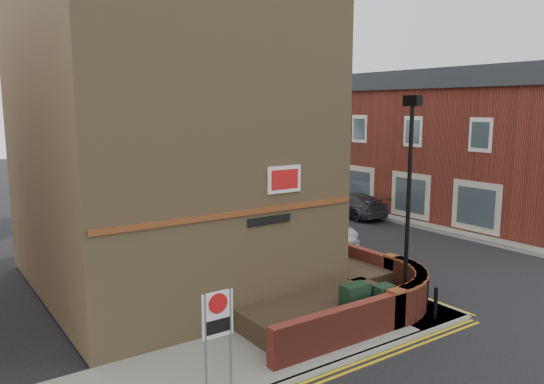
{
  "coord_description": "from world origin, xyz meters",
  "views": [
    {
      "loc": [
        -10.05,
        -8.8,
        6.13
      ],
      "look_at": [
        -1.19,
        4.0,
        3.6
      ],
      "focal_mm": 35.0,
      "sensor_mm": 36.0,
      "label": 1
    }
  ],
  "objects_px": {
    "lamppost": "(408,205)",
    "utility_cabinet_large": "(355,305)",
    "silver_car_near": "(319,228)",
    "zone_sign": "(218,322)"
  },
  "relations": [
    {
      "from": "zone_sign",
      "to": "silver_car_near",
      "type": "height_order",
      "value": "zone_sign"
    },
    {
      "from": "utility_cabinet_large",
      "to": "silver_car_near",
      "type": "distance_m",
      "value": 9.54
    },
    {
      "from": "lamppost",
      "to": "zone_sign",
      "type": "relative_size",
      "value": 2.86
    },
    {
      "from": "utility_cabinet_large",
      "to": "silver_car_near",
      "type": "bearing_deg",
      "value": 56.23
    },
    {
      "from": "lamppost",
      "to": "zone_sign",
      "type": "xyz_separation_m",
      "value": [
        -6.6,
        -0.7,
        -1.7
      ]
    },
    {
      "from": "utility_cabinet_large",
      "to": "silver_car_near",
      "type": "relative_size",
      "value": 0.3
    },
    {
      "from": "zone_sign",
      "to": "silver_car_near",
      "type": "bearing_deg",
      "value": 41.12
    },
    {
      "from": "lamppost",
      "to": "zone_sign",
      "type": "height_order",
      "value": "lamppost"
    },
    {
      "from": "utility_cabinet_large",
      "to": "silver_car_near",
      "type": "xyz_separation_m",
      "value": [
        5.3,
        7.93,
        -0.05
      ]
    },
    {
      "from": "lamppost",
      "to": "utility_cabinet_large",
      "type": "height_order",
      "value": "lamppost"
    }
  ]
}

